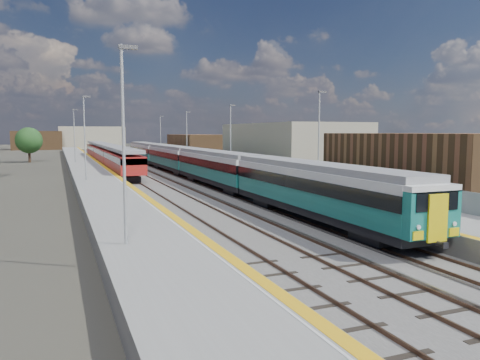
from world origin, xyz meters
TOP-DOWN VIEW (x-y plane):
  - ground at (0.00, 50.00)m, footprint 320.00×320.00m
  - ballast_bed at (-2.25, 52.50)m, footprint 10.50×155.00m
  - tracks at (-1.65, 54.18)m, footprint 8.96×160.00m
  - platform_right at (5.28, 52.49)m, footprint 4.70×155.00m
  - platform_left at (-9.05, 52.49)m, footprint 4.30×155.00m
  - buildings at (-18.12, 138.60)m, footprint 72.00×185.50m
  - green_train at (1.50, 41.39)m, footprint 2.66×74.11m
  - red_train at (-5.50, 63.69)m, footprint 2.65×53.82m
  - tree_c at (-17.06, 79.28)m, footprint 4.50×4.50m
  - tree_d at (19.24, 69.97)m, footprint 5.00×5.00m

SIDE VIEW (x-z plane):
  - ground at x=0.00m, z-range 0.00..0.00m
  - ballast_bed at x=-2.25m, z-range 0.00..0.06m
  - tracks at x=-1.65m, z-range 0.02..0.19m
  - platform_left at x=-9.05m, z-range -3.74..4.78m
  - platform_right at x=5.28m, z-range -3.72..4.80m
  - red_train at x=-5.50m, z-range 0.31..3.65m
  - green_train at x=1.50m, z-range 0.60..3.52m
  - tree_c at x=-17.06m, z-range 0.79..6.89m
  - tree_d at x=19.24m, z-range 0.88..7.65m
  - buildings at x=-18.12m, z-range -9.30..30.70m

